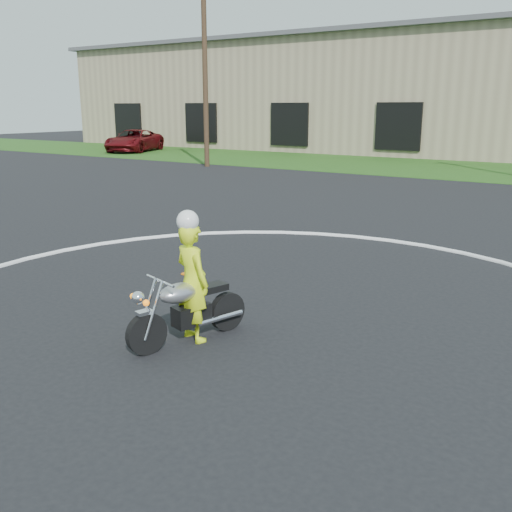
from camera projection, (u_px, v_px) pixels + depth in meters
The scene contains 6 objects.
ground at pixel (121, 386), 6.79m from camera, with size 120.00×120.00×0.00m, color black.
course_markings at pixel (416, 313), 9.17m from camera, with size 19.05×19.05×0.12m.
primary_motorcycle at pixel (186, 309), 7.96m from camera, with size 0.88×1.87×1.01m.
rider_primary_grp at pixel (192, 278), 7.96m from camera, with size 0.71×0.57×1.88m.
pickup_grp at pixel (134, 141), 41.98m from camera, with size 4.42×6.28×1.59m.
warehouse at pixel (317, 95), 47.65m from camera, with size 41.00×17.00×8.30m.
Camera 1 is at (4.71, -4.29, 3.23)m, focal length 40.00 mm.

